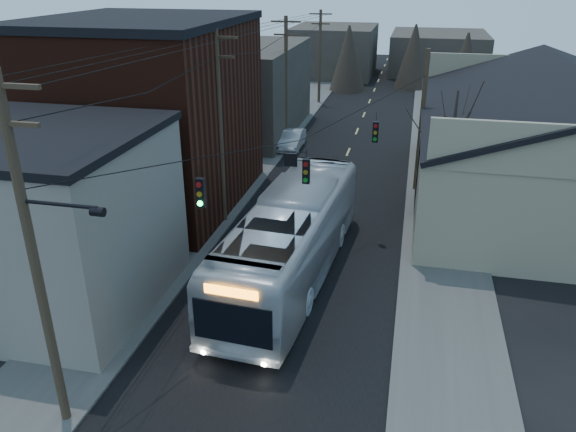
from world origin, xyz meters
name	(u,v)px	position (x,y,z in m)	size (l,w,h in m)	color
road_surface	(345,160)	(0.00, 30.00, 0.01)	(9.00, 110.00, 0.02)	black
sidewalk_left	(257,153)	(-6.50, 30.00, 0.06)	(4.00, 110.00, 0.12)	#474744
sidewalk_right	(438,166)	(6.50, 30.00, 0.06)	(4.00, 110.00, 0.12)	#474744
building_clapboard	(49,223)	(-9.00, 9.00, 3.50)	(8.00, 8.00, 7.00)	gray
building_brick	(147,117)	(-10.00, 20.00, 5.00)	(10.00, 12.00, 10.00)	#32130B
building_left_far	(241,89)	(-9.50, 36.00, 3.50)	(9.00, 14.00, 7.00)	#36312B
warehouse	(562,158)	(13.00, 25.00, 2.70)	(16.16, 20.60, 7.73)	gray
building_far_left	(334,51)	(-6.00, 65.00, 3.00)	(10.00, 12.00, 6.00)	#36312B
building_far_right	(438,53)	(7.00, 70.00, 2.50)	(12.00, 14.00, 5.00)	#36312B
bare_tree	(450,161)	(6.50, 20.00, 3.60)	(0.40, 0.40, 7.20)	black
utility_lines	(284,108)	(-3.11, 24.14, 4.95)	(11.24, 45.28, 10.50)	#382B1E
bus	(291,239)	(-0.21, 12.93, 1.90)	(3.19, 13.62, 3.79)	silver
parked_car	(292,140)	(-4.30, 31.99, 0.70)	(1.48, 4.23, 1.39)	#AEB1B6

